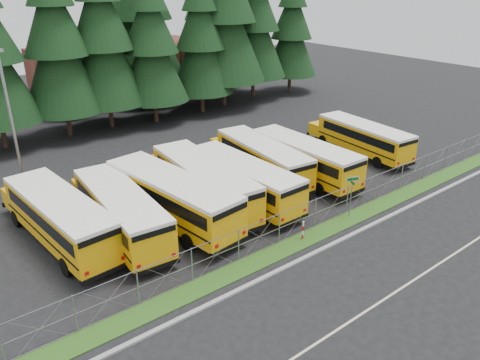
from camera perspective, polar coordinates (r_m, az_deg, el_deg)
name	(u,v)px	position (r m, az deg, el deg)	size (l,w,h in m)	color
ground	(314,217)	(30.89, 8.96, -4.43)	(120.00, 120.00, 0.00)	black
curb	(351,235)	(29.16, 13.41, -6.54)	(50.00, 0.25, 0.12)	gray
grass_verge	(334,226)	(29.92, 11.33, -5.56)	(50.00, 1.40, 0.06)	#234714
road_lane_line	(424,273)	(26.99, 21.56, -10.53)	(50.00, 0.12, 0.01)	beige
chainlink_fence	(326,209)	(29.85, 10.48, -3.44)	(44.00, 0.10, 2.00)	gray
brick_building	(124,69)	(64.84, -13.97, 13.04)	(22.00, 10.00, 6.00)	brown
bus_0	(59,219)	(28.97, -21.22, -4.49)	(2.76, 11.68, 3.06)	#F5AB07
bus_1	(119,212)	(28.77, -14.50, -3.84)	(2.68, 11.37, 2.98)	#F5AB07
bus_2	(168,199)	(29.56, -8.76, -2.29)	(2.88, 12.21, 3.20)	#F5AB07
bus_3	(201,184)	(31.39, -4.74, -0.51)	(2.84, 12.02, 3.15)	#F5AB07
bus_4	(239,181)	(32.01, -0.07, -0.10)	(2.68, 11.34, 2.97)	#F5AB07
bus_5	(260,160)	(35.68, 2.45, 2.44)	(2.63, 11.13, 2.92)	#F5AB07
bus_6	(300,159)	(36.03, 7.34, 2.53)	(2.68, 11.37, 2.98)	#F5AB07
bus_east	(361,139)	(41.87, 14.50, 4.88)	(2.50, 10.58, 2.77)	#F5AB07
street_sign	(352,188)	(30.44, 13.47, -0.99)	(0.79, 0.52, 2.81)	gray
striped_bollard	(303,230)	(28.01, 7.67, -6.11)	(0.11, 0.11, 1.20)	#B20C0C
light_standard	(11,121)	(34.96, -26.09, 6.53)	(0.70, 0.35, 10.14)	gray
conifer_3	(57,46)	(47.08, -21.44, 14.96)	(7.63, 7.63, 16.88)	black
conifer_4	(102,40)	(48.41, -16.44, 16.02)	(7.79, 7.79, 17.23)	black
conifer_5	(151,45)	(49.44, -10.81, 15.90)	(7.18, 7.18, 15.87)	black
conifer_6	(200,42)	(52.61, -4.84, 16.47)	(7.00, 7.00, 15.48)	black
conifer_7	(223,12)	(55.05, -2.06, 19.78)	(9.52, 9.52, 21.05)	black
conifer_8	(254,23)	(59.37, 1.67, 18.64)	(8.16, 8.16, 18.05)	black
conifer_9	(292,32)	(62.87, 6.31, 17.44)	(6.81, 6.81, 15.07)	black
conifer_11	(59,39)	(55.15, -21.19, 15.71)	(7.30, 7.30, 16.13)	black
conifer_12	(139,10)	(57.66, -12.22, 19.64)	(9.66, 9.66, 21.37)	black
conifer_13	(210,12)	(64.70, -3.64, 19.76)	(8.90, 8.90, 19.67)	black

